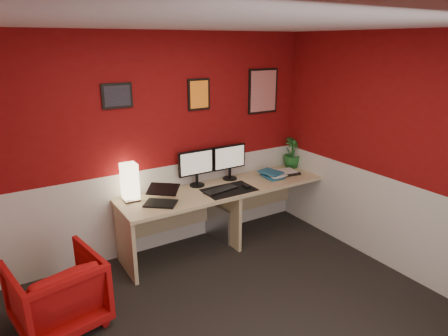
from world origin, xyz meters
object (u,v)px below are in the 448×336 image
laptop (160,195)px  monitor_left (197,163)px  monitor_right (230,157)px  armchair (57,293)px  shoji_lamp (130,183)px  potted_plant (292,153)px  desk (227,215)px  pc_tower (222,221)px  zen_tray (284,173)px

laptop → monitor_left: size_ratio=0.57×
monitor_right → armchair: monitor_right is taller
monitor_left → laptop: bearing=-153.5°
shoji_lamp → potted_plant: 2.28m
desk → armchair: size_ratio=3.64×
potted_plant → armchair: bearing=-167.7°
potted_plant → monitor_left: bearing=178.6°
armchair → pc_tower: bearing=-173.7°
pc_tower → laptop: bearing=-176.2°
armchair → monitor_left: bearing=-168.2°
desk → zen_tray: size_ratio=7.43×
monitor_left → desk: bearing=-38.4°
monitor_left → zen_tray: (1.18, -0.21, -0.28)m
monitor_right → pc_tower: monitor_right is taller
potted_plant → pc_tower: potted_plant is taller
monitor_left → zen_tray: monitor_left is taller
laptop → pc_tower: 1.10m
monitor_right → armchair: size_ratio=0.81×
shoji_lamp → laptop: (0.23, -0.26, -0.09)m
zen_tray → shoji_lamp: bearing=174.9°
desk → armchair: (-2.04, -0.51, -0.04)m
shoji_lamp → zen_tray: size_ratio=1.14×
laptop → monitor_left: 0.69m
monitor_left → pc_tower: 0.85m
monitor_left → pc_tower: (0.30, -0.10, -0.80)m
shoji_lamp → armchair: 1.31m
shoji_lamp → laptop: size_ratio=1.21×
zen_tray → monitor_right: bearing=163.9°
monitor_left → potted_plant: bearing=-1.4°
pc_tower → zen_tray: bearing=-15.6°
pc_tower → armchair: (-2.05, -0.63, 0.10)m
laptop → shoji_lamp: bearing=170.8°
desk → shoji_lamp: (-1.11, 0.19, 0.56)m
potted_plant → pc_tower: bearing=-176.7°
desk → monitor_right: bearing=51.0°
potted_plant → armchair: (-3.20, -0.70, -0.61)m
desk → laptop: (-0.88, -0.07, 0.47)m
monitor_right → armchair: 2.44m
armchair → shoji_lamp: bearing=-153.8°
monitor_right → zen_tray: (0.71, -0.21, -0.28)m
monitor_left → pc_tower: size_ratio=1.29×
laptop → zen_tray: size_ratio=0.94×
desk → monitor_right: (0.18, 0.22, 0.66)m
laptop → zen_tray: 1.78m
laptop → monitor_right: (1.06, 0.29, 0.18)m
desk → potted_plant: size_ratio=6.29×
shoji_lamp → armchair: bearing=-143.0°
armchair → potted_plant: bearing=-178.5°
desk → potted_plant: 1.31m
shoji_lamp → desk: bearing=-9.9°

